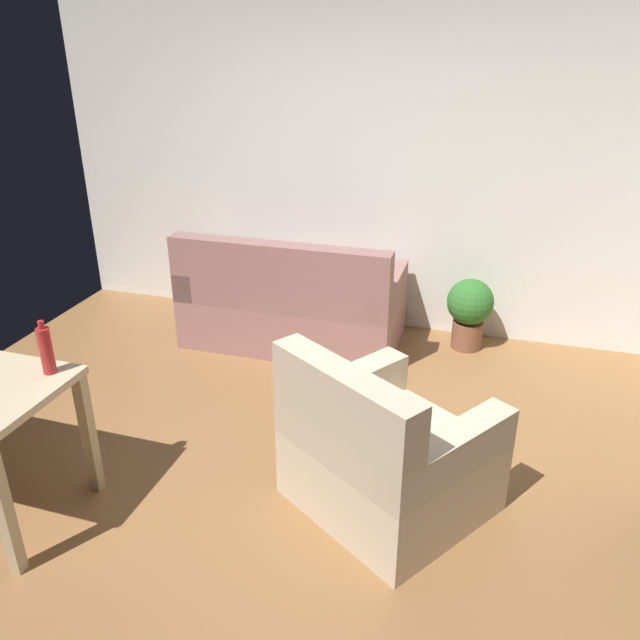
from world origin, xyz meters
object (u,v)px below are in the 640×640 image
couch (291,307)px  potted_plant (470,309)px  bottle_red (46,350)px  armchair (383,455)px

couch → potted_plant: bearing=-167.1°
couch → bottle_red: bearing=75.1°
potted_plant → bottle_red: 3.12m
couch → armchair: (1.08, -1.71, 0.01)m
couch → potted_plant: size_ratio=2.94×
armchair → bottle_red: 1.77m
bottle_red → armchair: bearing=13.3°
potted_plant → bottle_red: (-1.92, -2.40, 0.56)m
couch → bottle_red: bottle_red is taller
potted_plant → armchair: 2.04m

